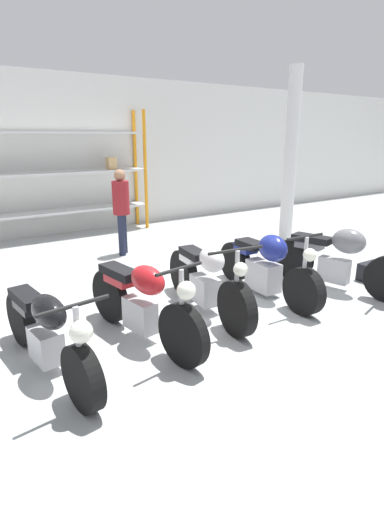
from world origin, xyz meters
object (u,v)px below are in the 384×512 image
motorcycle_black (47,332)px  motorcycle_blue (266,267)px  motorcycle_red (142,302)px  motorcycle_white (207,280)px  person_browsing (121,206)px  motorcycle_grey (340,257)px  shelving_rack (38,174)px  toolbox (372,271)px

motorcycle_black → motorcycle_blue: motorcycle_blue is taller
motorcycle_red → motorcycle_white: bearing=93.7°
person_browsing → motorcycle_grey: bearing=154.0°
shelving_rack → motorcycle_black: shelving_rack is taller
motorcycle_black → motorcycle_white: bearing=90.5°
motorcycle_blue → shelving_rack: bearing=-157.6°
motorcycle_black → motorcycle_white: (2.09, 0.30, 0.01)m
motorcycle_white → toolbox: size_ratio=4.75×
person_browsing → motorcycle_red: bearing=105.3°
toolbox → motorcycle_grey: bearing=178.4°
motorcycle_white → motorcycle_grey: (2.10, -0.43, 0.07)m
person_browsing → motorcycle_blue: bearing=141.1°
motorcycle_black → person_browsing: bearing=138.6°
shelving_rack → motorcycle_grey: size_ratio=2.39×
shelving_rack → motorcycle_white: 5.38m
motorcycle_grey → motorcycle_blue: bearing=-128.5°
motorcycle_white → toolbox: (2.93, -0.46, -0.30)m
motorcycle_black → motorcycle_blue: (3.14, 0.30, 0.01)m
motorcycle_grey → toolbox: motorcycle_grey is taller
motorcycle_black → motorcycle_blue: 3.15m
motorcycle_red → motorcycle_blue: bearing=87.5°
shelving_rack → motorcycle_black: (-1.29, -5.53, -1.00)m
motorcycle_blue → toolbox: size_ratio=4.82×
shelving_rack → motorcycle_red: (-0.24, -5.47, -0.96)m
motorcycle_blue → motorcycle_white: bearing=-86.7°
motorcycle_red → toolbox: (3.97, -0.22, -0.33)m
motorcycle_red → motorcycle_grey: motorcycle_grey is taller
motorcycle_black → person_browsing: 4.13m
toolbox → motorcycle_blue: bearing=166.1°
shelving_rack → person_browsing: bearing=-64.9°
motorcycle_blue → person_browsing: 3.25m
motorcycle_white → person_browsing: (0.19, 3.10, 0.52)m
motorcycle_red → motorcycle_white: same height
shelving_rack → motorcycle_blue: (1.85, -5.22, -0.99)m
shelving_rack → toolbox: (3.73, -5.69, -1.29)m
motorcycle_red → motorcycle_grey: size_ratio=0.99×
motorcycle_black → motorcycle_red: motorcycle_red is taller
motorcycle_black → motorcycle_red: 1.05m
motorcycle_black → shelving_rack: bearing=159.3°
motorcycle_blue → motorcycle_grey: bearing=70.2°
shelving_rack → motorcycle_white: shelving_rack is taller
toolbox → motorcycle_black: bearing=178.2°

